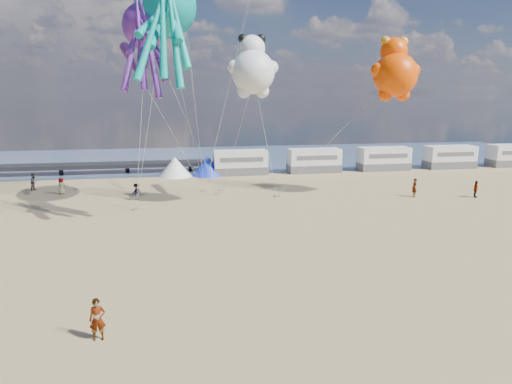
# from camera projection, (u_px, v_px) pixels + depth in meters

# --- Properties ---
(ground) EXTENTS (120.00, 120.00, 0.00)m
(ground) POSITION_uv_depth(u_px,v_px,m) (234.00, 361.00, 17.24)
(ground) COLOR tan
(ground) RESTS_ON ground
(water) EXTENTS (120.00, 120.00, 0.00)m
(water) POSITION_uv_depth(u_px,v_px,m) (188.00, 159.00, 70.15)
(water) COLOR #3B5171
(water) RESTS_ON ground
(motorhome_0) EXTENTS (6.60, 2.50, 3.00)m
(motorhome_0) POSITION_uv_depth(u_px,v_px,m) (240.00, 162.00, 56.43)
(motorhome_0) COLOR silver
(motorhome_0) RESTS_ON ground
(motorhome_1) EXTENTS (6.60, 2.50, 3.00)m
(motorhome_1) POSITION_uv_depth(u_px,v_px,m) (314.00, 161.00, 58.06)
(motorhome_1) COLOR silver
(motorhome_1) RESTS_ON ground
(motorhome_2) EXTENTS (6.60, 2.50, 3.00)m
(motorhome_2) POSITION_uv_depth(u_px,v_px,m) (384.00, 159.00, 59.68)
(motorhome_2) COLOR silver
(motorhome_2) RESTS_ON ground
(motorhome_3) EXTENTS (6.60, 2.50, 3.00)m
(motorhome_3) POSITION_uv_depth(u_px,v_px,m) (450.00, 157.00, 61.31)
(motorhome_3) COLOR silver
(motorhome_3) RESTS_ON ground
(tent_white) EXTENTS (4.00, 4.00, 2.40)m
(tent_white) POSITION_uv_depth(u_px,v_px,m) (175.00, 167.00, 55.12)
(tent_white) COLOR white
(tent_white) RESTS_ON ground
(tent_blue) EXTENTS (4.00, 4.00, 2.40)m
(tent_blue) POSITION_uv_depth(u_px,v_px,m) (208.00, 166.00, 55.81)
(tent_blue) COLOR #1933CC
(tent_blue) RESTS_ON ground
(standing_person) EXTENTS (0.69, 0.48, 1.79)m
(standing_person) POSITION_uv_depth(u_px,v_px,m) (97.00, 319.00, 18.58)
(standing_person) COLOR tan
(standing_person) RESTS_ON ground
(beachgoer_0) EXTENTS (0.70, 0.71, 1.64)m
(beachgoer_0) POSITION_uv_depth(u_px,v_px,m) (61.00, 186.00, 45.58)
(beachgoer_0) COLOR #7F6659
(beachgoer_0) RESTS_ON ground
(beachgoer_1) EXTENTS (0.84, 1.01, 1.77)m
(beachgoer_1) POSITION_uv_depth(u_px,v_px,m) (34.00, 182.00, 47.34)
(beachgoer_1) COLOR #7F6659
(beachgoer_1) RESTS_ON ground
(beachgoer_2) EXTENTS (0.97, 0.96, 1.58)m
(beachgoer_2) POSITION_uv_depth(u_px,v_px,m) (136.00, 192.00, 43.08)
(beachgoer_2) COLOR #7F6659
(beachgoer_2) RESTS_ON ground
(beachgoer_3) EXTENTS (0.95, 1.20, 1.63)m
(beachgoer_3) POSITION_uv_depth(u_px,v_px,m) (476.00, 189.00, 44.11)
(beachgoer_3) COLOR #7F6659
(beachgoer_3) RESTS_ON ground
(beachgoer_5) EXTENTS (0.67, 1.72, 1.82)m
(beachgoer_5) POSITION_uv_depth(u_px,v_px,m) (414.00, 188.00, 44.33)
(beachgoer_5) COLOR #7F6659
(beachgoer_5) RESTS_ON ground
(sandbag_a) EXTENTS (0.50, 0.35, 0.22)m
(sandbag_a) POSITION_uv_depth(u_px,v_px,m) (136.00, 209.00, 39.46)
(sandbag_a) COLOR gray
(sandbag_a) RESTS_ON ground
(sandbag_b) EXTENTS (0.50, 0.35, 0.22)m
(sandbag_b) POSITION_uv_depth(u_px,v_px,m) (218.00, 194.00, 45.45)
(sandbag_b) COLOR gray
(sandbag_b) RESTS_ON ground
(sandbag_c) EXTENTS (0.50, 0.35, 0.22)m
(sandbag_c) POSITION_uv_depth(u_px,v_px,m) (277.00, 196.00, 44.31)
(sandbag_c) COLOR gray
(sandbag_c) RESTS_ON ground
(sandbag_d) EXTENTS (0.50, 0.35, 0.22)m
(sandbag_d) POSITION_uv_depth(u_px,v_px,m) (222.00, 190.00, 47.18)
(sandbag_d) COLOR gray
(sandbag_d) RESTS_ON ground
(sandbag_e) EXTENTS (0.50, 0.35, 0.22)m
(sandbag_e) POSITION_uv_depth(u_px,v_px,m) (205.00, 191.00, 46.73)
(sandbag_e) COLOR gray
(sandbag_e) RESTS_ON ground
(kite_octopus_teal) EXTENTS (5.30, 10.45, 11.51)m
(kite_octopus_teal) POSITION_uv_depth(u_px,v_px,m) (166.00, 6.00, 36.69)
(kite_octopus_teal) COLOR #079488
(kite_octopus_purple) EXTENTS (5.70, 9.33, 9.93)m
(kite_octopus_purple) POSITION_uv_depth(u_px,v_px,m) (146.00, 26.00, 36.73)
(kite_octopus_purple) COLOR #642696
(kite_panda) EXTENTS (5.46, 5.30, 6.17)m
(kite_panda) POSITION_uv_depth(u_px,v_px,m) (253.00, 72.00, 37.71)
(kite_panda) COLOR silver
(kite_teddy_orange) EXTENTS (6.23, 6.06, 6.94)m
(kite_teddy_orange) POSITION_uv_depth(u_px,v_px,m) (395.00, 75.00, 42.05)
(kite_teddy_orange) COLOR #FF4800
(windsock_left) EXTENTS (1.47, 6.63, 6.57)m
(windsock_left) POSITION_uv_depth(u_px,v_px,m) (144.00, 67.00, 39.98)
(windsock_left) COLOR red
(windsock_mid) EXTENTS (1.18, 5.46, 5.43)m
(windsock_mid) POSITION_uv_depth(u_px,v_px,m) (258.00, 65.00, 40.64)
(windsock_mid) COLOR red
(windsock_right) EXTENTS (2.33, 5.28, 5.24)m
(windsock_right) POSITION_uv_depth(u_px,v_px,m) (131.00, 59.00, 39.43)
(windsock_right) COLOR red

